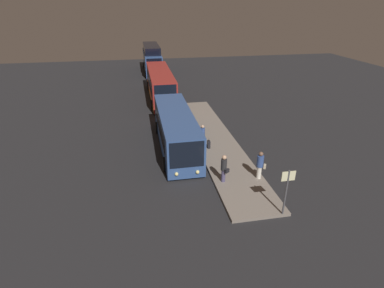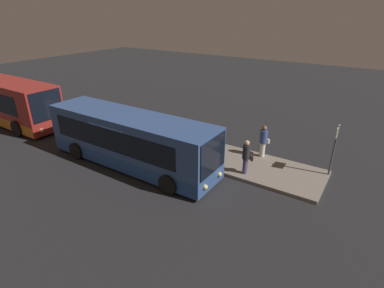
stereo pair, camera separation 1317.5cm
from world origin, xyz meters
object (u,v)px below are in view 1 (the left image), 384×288
at_px(passenger_waiting, 224,167).
at_px(passenger_with_bags, 202,135).
at_px(bus_second, 160,85).
at_px(suitcase, 209,144).
at_px(passenger_boarding, 260,164).
at_px(sign_post, 287,187).
at_px(bus_lead, 176,130).
at_px(bus_third, 152,60).

xyz_separation_m(passenger_waiting, passenger_with_bags, (-5.33, -0.19, -0.08)).
relative_size(bus_second, passenger_waiting, 6.63).
xyz_separation_m(passenger_waiting, suitcase, (-4.80, 0.21, -0.71)).
bearing_deg(passenger_waiting, passenger_boarding, 147.89).
relative_size(passenger_boarding, suitcase, 2.23).
xyz_separation_m(passenger_with_bags, sign_post, (8.96, 2.42, 0.77)).
relative_size(bus_lead, suitcase, 12.30).
xyz_separation_m(bus_third, passenger_waiting, (33.94, 2.18, -0.69)).
distance_m(bus_third, passenger_with_bags, 28.69).
height_order(bus_third, passenger_waiting, bus_third).
xyz_separation_m(bus_lead, passenger_with_bags, (0.50, 2.00, -0.32)).
relative_size(bus_lead, passenger_boarding, 5.52).
relative_size(suitcase, sign_post, 0.31).
relative_size(passenger_boarding, passenger_waiting, 1.01).
bearing_deg(suitcase, passenger_boarding, 23.96).
bearing_deg(passenger_waiting, bus_lead, -101.28).
xyz_separation_m(bus_third, passenger_boarding, (33.95, 4.53, -0.70)).
distance_m(passenger_boarding, suitcase, 5.31).
height_order(bus_third, passenger_with_bags, bus_third).
bearing_deg(bus_lead, passenger_boarding, 37.80).
height_order(passenger_boarding, passenger_with_bags, passenger_boarding).
height_order(bus_second, sign_post, bus_second).
xyz_separation_m(suitcase, sign_post, (8.44, 2.02, 1.41)).
distance_m(bus_lead, bus_second, 13.44).
bearing_deg(bus_second, bus_lead, 0.00).
bearing_deg(sign_post, bus_second, -169.09).
bearing_deg(passenger_boarding, suitcase, -128.01).
distance_m(bus_second, passenger_waiting, 19.39).
relative_size(bus_lead, sign_post, 3.86).
relative_size(bus_third, suitcase, 12.63).
xyz_separation_m(passenger_waiting, sign_post, (3.64, 2.23, 0.70)).
relative_size(bus_third, sign_post, 3.97).
distance_m(passenger_waiting, passenger_with_bags, 5.33).
bearing_deg(bus_third, bus_second, -0.00).
bearing_deg(bus_lead, bus_second, -180.00).
xyz_separation_m(bus_lead, sign_post, (9.46, 4.41, 0.46)).
distance_m(bus_lead, bus_third, 28.12).
height_order(bus_second, suitcase, bus_second).
bearing_deg(bus_third, passenger_boarding, 7.60).
relative_size(bus_lead, bus_third, 0.97).
bearing_deg(passenger_boarding, sign_post, 26.22).
bearing_deg(passenger_boarding, passenger_with_bags, -126.58).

